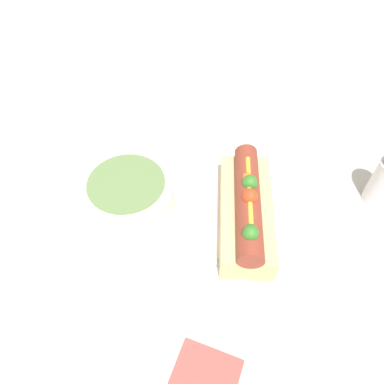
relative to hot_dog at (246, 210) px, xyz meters
The scene contains 5 objects.
ground_plane 0.07m from the hot_dog, 101.00° to the left, with size 4.00×4.00×0.00m, color #BCB7AD.
dinner_plate 0.07m from the hot_dog, 101.00° to the left, with size 0.29×0.29×0.01m.
hot_dog is the anchor object (origin of this frame).
soup_bowl 0.13m from the hot_dog, 116.07° to the left, with size 0.10×0.10×0.06m.
spoon 0.14m from the hot_dog, 124.37° to the left, with size 0.04×0.18×0.01m.
Camera 1 is at (-0.23, -0.13, 0.37)m, focal length 35.00 mm.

